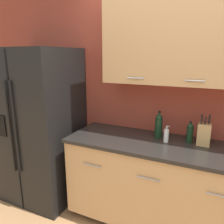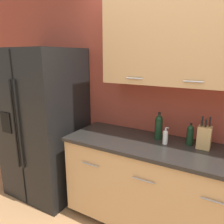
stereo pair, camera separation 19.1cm
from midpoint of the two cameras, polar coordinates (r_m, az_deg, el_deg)
name	(u,v)px [view 1 (the left image)]	position (r m, az deg, el deg)	size (l,w,h in m)	color
wall_back	(195,86)	(2.26, 18.53, 6.46)	(10.00, 0.39, 2.60)	#993D2D
counter_unit	(184,191)	(2.33, 16.04, -19.29)	(2.36, 0.64, 0.93)	black
refrigerator	(40,126)	(2.83, -20.27, -3.51)	(0.90, 0.77, 1.83)	black
knife_block	(204,134)	(2.17, 20.58, -5.46)	(0.12, 0.10, 0.30)	tan
wine_bottle	(159,125)	(2.24, 9.72, -3.51)	(0.08, 0.08, 0.28)	black
soap_dispenser	(166,135)	(2.16, 11.52, -6.07)	(0.05, 0.05, 0.17)	white
oil_bottle	(190,132)	(2.20, 17.37, -5.11)	(0.06, 0.06, 0.21)	black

